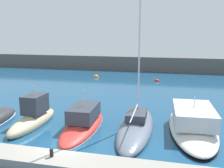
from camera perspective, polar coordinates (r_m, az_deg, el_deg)
ground_plane at (r=16.60m, az=-10.94°, el=-14.09°), size 120.00×120.00×0.00m
dock_pier at (r=14.97m, az=-14.09°, el=-16.10°), size 21.75×1.75×0.52m
breakwater_seawall at (r=49.14m, az=6.02°, el=4.57°), size 108.00×2.75×2.64m
motorboat_sand_second at (r=20.99m, az=-17.00°, el=-7.00°), size 1.73×6.18×3.42m
motorboat_red_third at (r=19.86m, az=-6.37°, el=-8.52°), size 2.74×8.15×3.21m
sailboat_slate_fourth at (r=19.34m, az=5.35°, el=-9.26°), size 2.68×9.56×15.89m
motorboat_ivory_fifth at (r=20.15m, az=17.36°, el=-8.14°), size 3.86×10.59×2.83m
mooring_buoy_orange at (r=41.40m, az=-3.55°, el=1.50°), size 0.86×0.86×0.86m
mooring_buoy_red at (r=38.44m, az=9.92°, el=0.58°), size 0.72×0.72×0.72m
dock_bollard at (r=14.64m, az=-13.25°, el=-14.61°), size 0.20×0.20×0.44m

